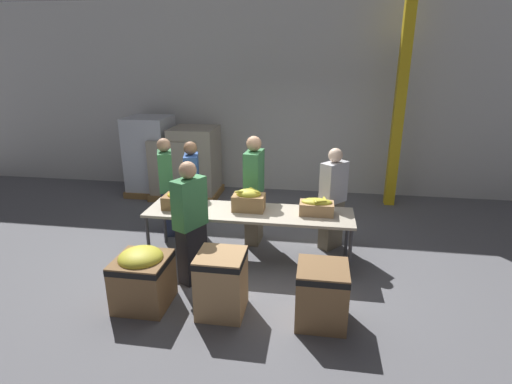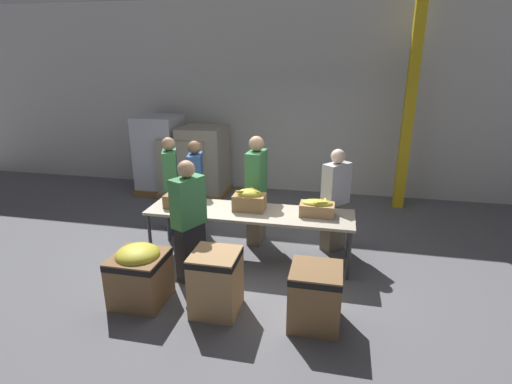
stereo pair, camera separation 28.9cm
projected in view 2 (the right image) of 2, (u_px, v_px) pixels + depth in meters
ground_plane at (250, 258)px, 5.99m from camera, size 30.00×30.00×0.00m
wall_back at (285, 100)px, 8.48m from camera, size 16.00×0.08×4.00m
sorting_table at (249, 214)px, 5.77m from camera, size 2.98×0.77×0.75m
banana_box_0 at (183, 198)px, 5.90m from camera, size 0.50×0.36×0.27m
banana_box_1 at (249, 200)px, 5.75m from camera, size 0.46×0.32×0.32m
banana_box_2 at (317, 207)px, 5.57m from camera, size 0.48×0.30×0.25m
volunteer_0 at (256, 191)px, 6.26m from camera, size 0.27×0.48×1.74m
volunteer_1 at (189, 222)px, 5.19m from camera, size 0.39×0.49×1.65m
volunteer_2 at (335, 201)px, 6.03m from camera, size 0.44×0.47×1.60m
volunteer_3 at (171, 186)px, 6.67m from camera, size 0.36×0.49×1.64m
volunteer_4 at (196, 189)px, 6.60m from camera, size 0.31×0.47×1.60m
donation_bin_0 at (140, 272)px, 4.82m from camera, size 0.62×0.62×0.74m
donation_bin_1 at (216, 280)px, 4.63m from camera, size 0.54×0.54×0.75m
donation_bin_2 at (315, 294)px, 4.41m from camera, size 0.56×0.56×0.69m
support_pillar at (409, 106)px, 7.42m from camera, size 0.19×0.19×4.00m
pallet_stack_0 at (160, 155)px, 8.72m from camera, size 0.96×0.96×1.67m
pallet_stack_1 at (204, 162)px, 8.51m from camera, size 0.99×0.99×1.48m
pallet_stack_2 at (189, 166)px, 8.62m from camera, size 1.12×1.12×1.27m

